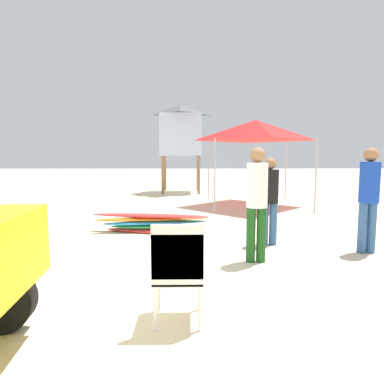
{
  "coord_description": "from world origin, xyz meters",
  "views": [
    {
      "loc": [
        0.55,
        -3.49,
        1.63
      ],
      "look_at": [
        0.64,
        3.16,
        0.91
      ],
      "focal_mm": 30.8,
      "sensor_mm": 36.0,
      "label": 1
    }
  ],
  "objects_px": {
    "stacked_plastic_chairs": "(178,264)",
    "surfboard_pile": "(153,223)",
    "lifeguard_tower": "(181,130)",
    "lifeguard_near_center": "(269,196)",
    "lifeguard_near_right": "(369,193)",
    "popup_canopy": "(256,130)",
    "lifeguard_near_left": "(257,197)"
  },
  "relations": [
    {
      "from": "surfboard_pile",
      "to": "lifeguard_tower",
      "type": "relative_size",
      "value": 0.67
    },
    {
      "from": "popup_canopy",
      "to": "lifeguard_near_right",
      "type": "bearing_deg",
      "value": -81.59
    },
    {
      "from": "surfboard_pile",
      "to": "lifeguard_near_center",
      "type": "bearing_deg",
      "value": -24.88
    },
    {
      "from": "lifeguard_near_left",
      "to": "surfboard_pile",
      "type": "bearing_deg",
      "value": 131.42
    },
    {
      "from": "stacked_plastic_chairs",
      "to": "popup_canopy",
      "type": "distance_m",
      "value": 8.33
    },
    {
      "from": "surfboard_pile",
      "to": "lifeguard_near_right",
      "type": "xyz_separation_m",
      "value": [
        3.78,
        -1.58,
        0.82
      ]
    },
    {
      "from": "stacked_plastic_chairs",
      "to": "lifeguard_near_center",
      "type": "xyz_separation_m",
      "value": [
        1.59,
        2.91,
        0.31
      ]
    },
    {
      "from": "lifeguard_near_right",
      "to": "stacked_plastic_chairs",
      "type": "bearing_deg",
      "value": -142.86
    },
    {
      "from": "lifeguard_near_left",
      "to": "lifeguard_near_right",
      "type": "relative_size",
      "value": 1.0
    },
    {
      "from": "stacked_plastic_chairs",
      "to": "lifeguard_near_right",
      "type": "bearing_deg",
      "value": 37.14
    },
    {
      "from": "lifeguard_near_right",
      "to": "popup_canopy",
      "type": "relative_size",
      "value": 0.6
    },
    {
      "from": "stacked_plastic_chairs",
      "to": "surfboard_pile",
      "type": "height_order",
      "value": "stacked_plastic_chairs"
    },
    {
      "from": "lifeguard_near_left",
      "to": "lifeguard_tower",
      "type": "bearing_deg",
      "value": 97.68
    },
    {
      "from": "popup_canopy",
      "to": "lifeguard_near_left",
      "type": "bearing_deg",
      "value": -101.32
    },
    {
      "from": "stacked_plastic_chairs",
      "to": "lifeguard_near_right",
      "type": "relative_size",
      "value": 0.57
    },
    {
      "from": "popup_canopy",
      "to": "lifeguard_near_center",
      "type": "bearing_deg",
      "value": -98.53
    },
    {
      "from": "stacked_plastic_chairs",
      "to": "lifeguard_near_right",
      "type": "distance_m",
      "value": 3.94
    },
    {
      "from": "stacked_plastic_chairs",
      "to": "lifeguard_near_left",
      "type": "relative_size",
      "value": 0.58
    },
    {
      "from": "surfboard_pile",
      "to": "lifeguard_tower",
      "type": "distance_m",
      "value": 8.37
    },
    {
      "from": "lifeguard_near_right",
      "to": "popup_canopy",
      "type": "height_order",
      "value": "popup_canopy"
    },
    {
      "from": "stacked_plastic_chairs",
      "to": "surfboard_pile",
      "type": "bearing_deg",
      "value": 99.37
    },
    {
      "from": "lifeguard_near_right",
      "to": "lifeguard_tower",
      "type": "distance_m",
      "value": 10.25
    },
    {
      "from": "stacked_plastic_chairs",
      "to": "lifeguard_near_center",
      "type": "relative_size",
      "value": 0.64
    },
    {
      "from": "lifeguard_near_left",
      "to": "popup_canopy",
      "type": "relative_size",
      "value": 0.6
    },
    {
      "from": "popup_canopy",
      "to": "stacked_plastic_chairs",
      "type": "bearing_deg",
      "value": -106.64
    },
    {
      "from": "lifeguard_near_center",
      "to": "lifeguard_near_right",
      "type": "relative_size",
      "value": 0.9
    },
    {
      "from": "surfboard_pile",
      "to": "lifeguard_near_right",
      "type": "bearing_deg",
      "value": -22.69
    },
    {
      "from": "surfboard_pile",
      "to": "lifeguard_near_center",
      "type": "xyz_separation_m",
      "value": [
        2.25,
        -1.04,
        0.71
      ]
    },
    {
      "from": "lifeguard_near_right",
      "to": "lifeguard_near_center",
      "type": "bearing_deg",
      "value": 160.65
    },
    {
      "from": "lifeguard_near_right",
      "to": "lifeguard_tower",
      "type": "bearing_deg",
      "value": 109.23
    },
    {
      "from": "surfboard_pile",
      "to": "lifeguard_near_left",
      "type": "distance_m",
      "value": 2.84
    },
    {
      "from": "popup_canopy",
      "to": "lifeguard_tower",
      "type": "bearing_deg",
      "value": 121.52
    }
  ]
}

